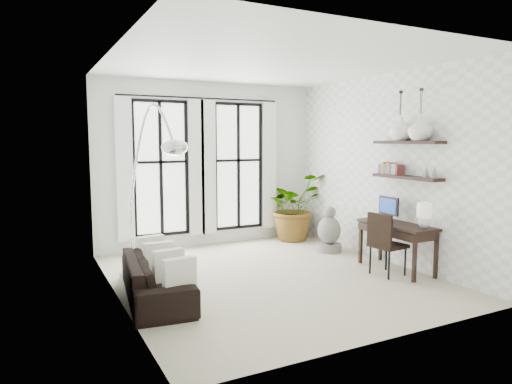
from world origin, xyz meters
TOP-DOWN VIEW (x-y plane):
  - floor at (0.00, 0.00)m, footprint 5.00×5.00m
  - ceiling at (0.00, 0.00)m, footprint 5.00×5.00m
  - wall_left at (-2.25, 0.00)m, footprint 0.00×5.00m
  - wall_right at (2.25, 0.00)m, footprint 0.00×5.00m
  - wall_back at (0.00, 2.50)m, footprint 4.50×0.00m
  - windows at (-0.20, 2.43)m, footprint 3.26×0.13m
  - wall_shelves at (2.11, -0.58)m, footprint 0.25×1.30m
  - sofa at (-1.80, -0.16)m, footprint 0.97×1.98m
  - throw_pillows at (-1.70, -0.16)m, footprint 0.40×1.52m
  - plant at (1.70, 2.11)m, footprint 1.53×1.43m
  - desk at (1.95, -0.67)m, footprint 0.55×1.30m
  - desk_chair at (1.59, -0.74)m, footprint 0.51×0.51m
  - arc_lamp at (-1.70, 0.38)m, footprint 0.77×1.37m
  - buddha at (1.76, 0.92)m, footprint 0.48×0.48m
  - vase_a at (2.11, -0.87)m, footprint 0.37×0.37m
  - vase_b at (2.11, -0.47)m, footprint 0.37×0.37m

SIDE VIEW (x-z plane):
  - floor at x=0.00m, z-range 0.00..0.00m
  - sofa at x=-1.80m, z-range 0.00..0.56m
  - buddha at x=1.76m, z-range -0.07..0.79m
  - throw_pillows at x=-1.70m, z-range 0.30..0.70m
  - desk_chair at x=1.59m, z-range 0.07..1.05m
  - plant at x=1.70m, z-range 0.00..1.40m
  - desk at x=1.95m, z-range 0.14..1.30m
  - windows at x=-0.20m, z-range 0.24..2.88m
  - wall_left at x=-2.25m, z-range -0.90..4.10m
  - wall_right at x=2.25m, z-range -0.90..4.10m
  - wall_back at x=0.00m, z-range -0.65..3.85m
  - wall_shelves at x=2.11m, z-range 1.43..2.03m
  - arc_lamp at x=-1.70m, z-range 0.69..3.27m
  - vase_a at x=2.11m, z-range 2.07..2.46m
  - vase_b at x=2.11m, z-range 2.07..2.46m
  - ceiling at x=0.00m, z-range 3.20..3.20m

